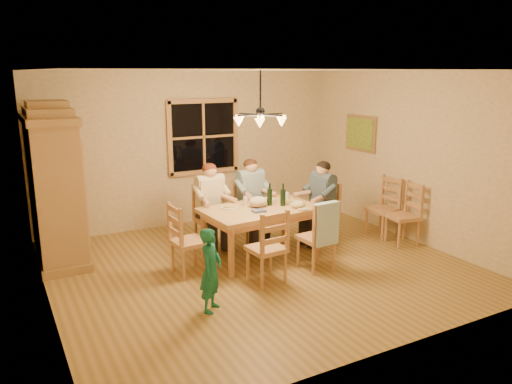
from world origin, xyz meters
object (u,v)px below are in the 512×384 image
dining_table (261,215)px  chair_near_right (316,248)px  chair_end_left (189,252)px  adult_slate_man (322,192)px  armoire (55,190)px  chair_far_right (251,221)px  adult_plaid_man (251,189)px  child (211,270)px  chair_near_left (266,260)px  chandelier (260,119)px  adult_woman (210,195)px  chair_spare_back (382,218)px  wine_bottle_b (283,195)px  wine_bottle_a (270,194)px  chair_far_left (211,229)px  chair_spare_front (402,226)px  chair_end_right (321,225)px

dining_table → chair_near_right: chair_near_right is taller
chair_end_left → adult_slate_man: adult_slate_man is taller
armoire → chair_far_right: armoire is taller
adult_plaid_man → child: bearing=47.8°
chair_near_left → chandelier: bearing=66.5°
adult_woman → chair_spare_back: (2.73, -0.83, -0.54)m
armoire → wine_bottle_b: 3.24m
wine_bottle_a → dining_table: bearing=-161.1°
chair_near_left → child: (-0.95, -0.40, 0.19)m
adult_woman → wine_bottle_a: 0.95m
adult_slate_man → wine_bottle_b: (-0.79, -0.13, 0.08)m
adult_plaid_man → chair_far_left: bearing=0.0°
chair_spare_front → adult_slate_man: bearing=70.0°
chair_end_left → dining_table: bearing=90.0°
dining_table → adult_woman: bearing=122.0°
chair_end_left → chair_far_left: bearing=136.7°
chandelier → adult_slate_man: size_ratio=0.88×
chandelier → chair_near_right: size_ratio=0.78×
dining_table → chair_end_right: chair_end_right is taller
chair_end_left → adult_plaid_man: 1.75m
chair_far_left → adult_plaid_man: size_ratio=1.13×
chair_end_left → wine_bottle_a: size_ratio=3.00×
adult_woman → adult_plaid_man: same height
chair_near_right → chair_end_left: (-1.61, 0.67, 0.00)m
chair_far_left → wine_bottle_a: size_ratio=3.00×
adult_slate_man → chair_far_right: bearing=46.6°
wine_bottle_b → adult_slate_man: bearing=9.3°
chair_spare_back → wine_bottle_b: bearing=83.9°
armoire → dining_table: size_ratio=1.34×
chandelier → chair_far_right: bearing=68.2°
wine_bottle_a → child: size_ratio=0.34×
adult_woman → wine_bottle_b: size_ratio=2.65×
adult_slate_man → wine_bottle_b: 0.81m
armoire → chair_near_right: bearing=-33.3°
adult_plaid_man → chair_spare_front: bearing=142.0°
chair_end_left → child: (-0.16, -1.12, 0.19)m
wine_bottle_b → chair_spare_back: 2.01m
adult_woman → adult_slate_man: same height
chair_end_right → adult_slate_man: (-0.00, 0.00, 0.54)m
armoire → wine_bottle_a: armoire is taller
dining_table → chair_near_right: size_ratio=1.73×
chair_far_left → chair_spare_back: 2.85m
armoire → chair_near_left: armoire is taller
chair_spare_front → adult_woman: bearing=73.9°
chair_end_right → child: chair_end_right is taller
chair_near_left → child: 1.05m
chair_far_left → chair_near_right: same height
chair_far_right → chair_spare_back: 2.19m
adult_slate_man → adult_woman: bearing=63.4°
chandelier → adult_plaid_man: (0.45, 1.13, -1.24)m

